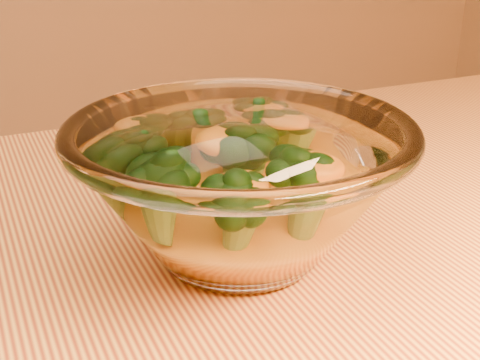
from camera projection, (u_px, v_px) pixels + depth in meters
name	position (u px, v px, depth m)	size (l,w,h in m)	color
glass_bowl	(240.00, 187.00, 0.45)	(0.24, 0.24, 0.10)	white
cheese_sauce	(240.00, 216.00, 0.46)	(0.14, 0.14, 0.04)	orange
broccoli_heap	(217.00, 165.00, 0.45)	(0.15, 0.15, 0.06)	black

